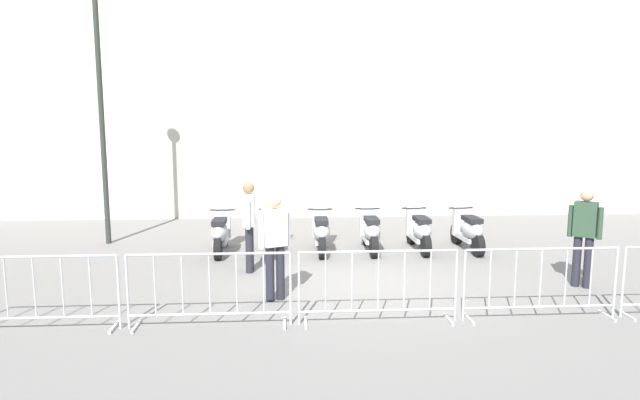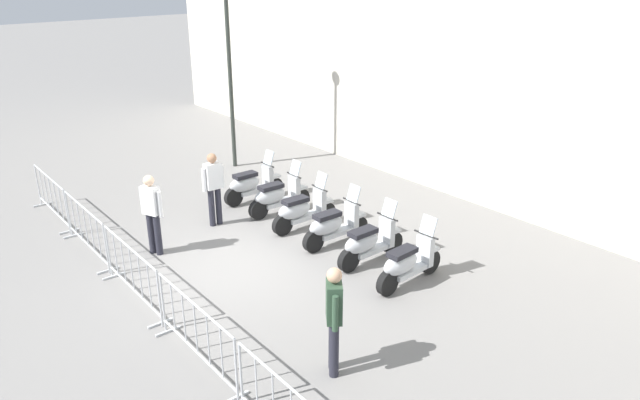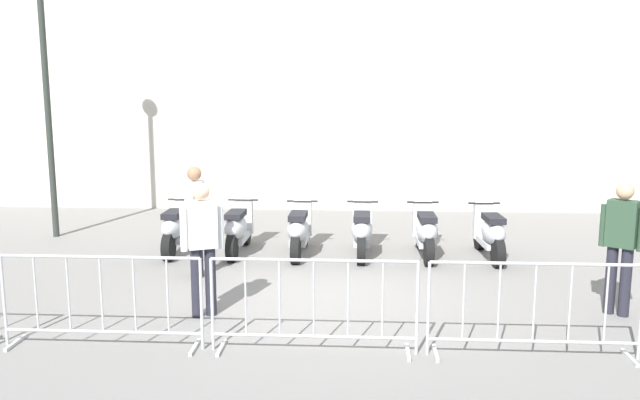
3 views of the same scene
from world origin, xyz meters
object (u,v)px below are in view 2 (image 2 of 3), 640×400
at_px(motorcycle_3, 333,225).
at_px(barrier_segment_2, 132,273).
at_px(officer_near_row_end, 152,210).
at_px(motorcycle_0, 251,184).
at_px(motorcycle_5, 407,263).
at_px(barrier_segment_1, 86,230).
at_px(officer_by_barriers, 334,315).
at_px(motorcycle_1, 277,196).
at_px(barrier_segment_3, 196,334).
at_px(motorcycle_2, 302,210).
at_px(officer_mid_plaza, 214,185).
at_px(barrier_segment_0, 52,198).
at_px(street_lamp, 228,47).
at_px(motorcycle_4, 369,243).

relative_size(motorcycle_3, barrier_segment_2, 0.75).
bearing_deg(officer_near_row_end, motorcycle_0, 105.52).
bearing_deg(motorcycle_5, motorcycle_0, 173.50).
relative_size(motorcycle_5, barrier_segment_2, 0.75).
height_order(barrier_segment_1, officer_near_row_end, officer_near_row_end).
relative_size(motorcycle_0, officer_by_barriers, 1.00).
distance_m(motorcycle_0, motorcycle_1, 1.09).
bearing_deg(motorcycle_5, barrier_segment_3, -100.44).
distance_m(motorcycle_0, motorcycle_2, 2.18).
relative_size(barrier_segment_1, officer_mid_plaza, 1.32).
distance_m(motorcycle_0, officer_mid_plaza, 1.71).
height_order(motorcycle_0, barrier_segment_2, motorcycle_0).
distance_m(barrier_segment_0, street_lamp, 6.25).
bearing_deg(street_lamp, barrier_segment_1, -66.12).
height_order(motorcycle_0, motorcycle_4, same).
distance_m(barrier_segment_0, officer_mid_plaza, 3.97).
bearing_deg(barrier_segment_2, motorcycle_5, 51.22).
relative_size(motorcycle_0, barrier_segment_1, 0.75).
bearing_deg(motorcycle_4, street_lamp, 164.62).
xyz_separation_m(barrier_segment_3, officer_mid_plaza, (-4.08, 3.24, 0.45)).
bearing_deg(motorcycle_3, motorcycle_2, 175.15).
bearing_deg(motorcycle_0, barrier_segment_2, -63.19).
height_order(motorcycle_1, motorcycle_2, same).
xyz_separation_m(motorcycle_1, barrier_segment_0, (-3.54, -3.96, 0.07)).
distance_m(motorcycle_2, motorcycle_4, 2.18).
bearing_deg(motorcycle_5, officer_by_barriers, -73.92).
height_order(motorcycle_2, officer_mid_plaza, officer_mid_plaza).
bearing_deg(officer_by_barriers, motorcycle_3, 134.03).
height_order(street_lamp, officer_mid_plaza, street_lamp).
bearing_deg(motorcycle_5, street_lamp, 165.60).
bearing_deg(barrier_segment_3, barrier_segment_0, 174.26).
bearing_deg(motorcycle_1, barrier_segment_3, -52.67).
distance_m(motorcycle_2, officer_by_barriers, 5.19).
height_order(motorcycle_5, barrier_segment_2, motorcycle_5).
bearing_deg(motorcycle_2, officer_near_row_end, -112.50).
distance_m(motorcycle_1, motorcycle_4, 3.27).
xyz_separation_m(barrier_segment_0, barrier_segment_3, (7.11, -0.71, 0.00)).
xyz_separation_m(barrier_segment_1, barrier_segment_2, (2.37, -0.24, 0.00)).
distance_m(barrier_segment_2, barrier_segment_3, 2.38).
bearing_deg(barrier_segment_1, barrier_segment_3, -5.74).
relative_size(motorcycle_1, barrier_segment_0, 0.75).
distance_m(barrier_segment_0, barrier_segment_2, 4.77).
distance_m(barrier_segment_2, street_lamp, 8.28).
bearing_deg(motorcycle_2, barrier_segment_2, -88.36).
bearing_deg(motorcycle_2, motorcycle_4, -5.22).
distance_m(barrier_segment_2, officer_mid_plaza, 3.48).
bearing_deg(officer_near_row_end, motorcycle_5, 30.62).
relative_size(motorcycle_4, barrier_segment_3, 0.75).
bearing_deg(barrier_segment_2, motorcycle_4, 63.15).
xyz_separation_m(motorcycle_0, barrier_segment_1, (-0.09, -4.28, 0.07)).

